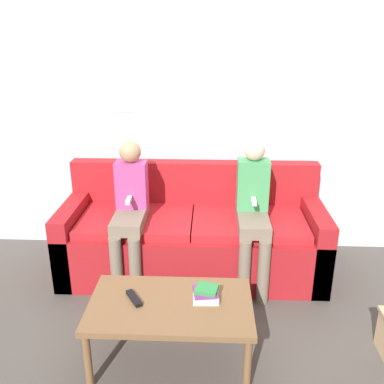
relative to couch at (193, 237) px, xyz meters
name	(u,v)px	position (x,y,z in m)	size (l,w,h in m)	color
ground_plane	(190,304)	(0.00, -0.51, -0.30)	(10.00, 10.00, 0.00)	#4C4742
wall_back	(195,106)	(0.00, 0.49, 1.00)	(8.00, 0.07, 2.60)	silver
couch	(193,237)	(0.00, 0.00, 0.00)	(2.10, 0.79, 0.86)	maroon
coffee_table	(171,309)	(-0.09, -1.07, 0.06)	(0.96, 0.57, 0.40)	brown
person_left	(130,208)	(-0.47, -0.19, 0.33)	(0.24, 0.55, 1.12)	#756656
person_right	(253,210)	(0.47, -0.19, 0.34)	(0.24, 0.55, 1.14)	#756656
tv_remote	(134,298)	(-0.31, -1.05, 0.12)	(0.12, 0.17, 0.02)	black
book_stack	(206,294)	(0.12, -1.03, 0.15)	(0.16, 0.15, 0.09)	silver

